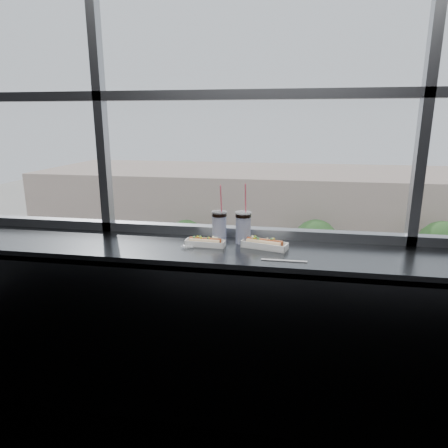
% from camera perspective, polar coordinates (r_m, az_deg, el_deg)
% --- Properties ---
extents(wall_back_lower, '(6.00, 0.00, 6.00)m').
position_cam_1_polar(wall_back_lower, '(2.86, 3.52, -12.41)').
color(wall_back_lower, black).
rests_on(wall_back_lower, ground).
extents(window_glass, '(6.00, 0.00, 6.00)m').
position_cam_1_polar(window_glass, '(2.61, 4.23, 24.54)').
color(window_glass, silver).
rests_on(window_glass, ground).
extents(window_mullions, '(6.00, 0.08, 2.40)m').
position_cam_1_polar(window_mullions, '(2.59, 4.18, 24.61)').
color(window_mullions, gray).
rests_on(window_mullions, ground).
extents(counter, '(6.00, 0.55, 0.06)m').
position_cam_1_polar(counter, '(2.41, 2.95, -4.28)').
color(counter, '#505357').
rests_on(counter, ground).
extents(counter_fascia, '(6.00, 0.04, 1.04)m').
position_cam_1_polar(counter_fascia, '(2.40, 1.98, -18.08)').
color(counter_fascia, '#505357').
rests_on(counter_fascia, ground).
extents(hotdog_tray_left, '(0.25, 0.09, 0.06)m').
position_cam_1_polar(hotdog_tray_left, '(2.45, -2.70, -2.58)').
color(hotdog_tray_left, white).
rests_on(hotdog_tray_left, counter).
extents(hotdog_tray_right, '(0.29, 0.16, 0.07)m').
position_cam_1_polar(hotdog_tray_right, '(2.42, 5.80, -2.83)').
color(hotdog_tray_right, white).
rests_on(hotdog_tray_right, counter).
extents(soda_cup_left, '(0.10, 0.10, 0.36)m').
position_cam_1_polar(soda_cup_left, '(2.54, -0.67, -0.06)').
color(soda_cup_left, white).
rests_on(soda_cup_left, counter).
extents(soda_cup_right, '(0.10, 0.10, 0.38)m').
position_cam_1_polar(soda_cup_right, '(2.49, 2.76, -0.25)').
color(soda_cup_right, white).
rests_on(soda_cup_right, counter).
extents(loose_straw, '(0.25, 0.01, 0.01)m').
position_cam_1_polar(loose_straw, '(2.21, 8.59, -5.19)').
color(loose_straw, white).
rests_on(loose_straw, counter).
extents(wrapper, '(0.09, 0.06, 0.02)m').
position_cam_1_polar(wrapper, '(2.42, -5.27, -3.21)').
color(wrapper, silver).
rests_on(wrapper, counter).
extents(plaza_ground, '(120.00, 120.00, 0.00)m').
position_cam_1_polar(plaza_ground, '(47.80, 9.38, -1.21)').
color(plaza_ground, '#ADA99F').
rests_on(plaza_ground, ground).
extents(street_asphalt, '(80.00, 10.00, 0.06)m').
position_cam_1_polar(street_asphalt, '(25.93, 8.45, -15.22)').
color(street_asphalt, black).
rests_on(street_asphalt, plaza_ground).
extents(far_sidewalk, '(80.00, 6.00, 0.04)m').
position_cam_1_polar(far_sidewalk, '(33.12, 8.91, -8.39)').
color(far_sidewalk, '#ADA99F').
rests_on(far_sidewalk, plaza_ground).
extents(far_building, '(50.00, 14.00, 8.00)m').
position_cam_1_polar(far_building, '(41.49, 9.48, 2.07)').
color(far_building, '#BCA292').
rests_on(far_building, plaza_ground).
extents(car_far_b, '(3.14, 7.08, 2.33)m').
position_cam_1_polar(car_far_b, '(29.12, 15.25, -9.49)').
color(car_far_b, '#B00B40').
rests_on(car_far_b, street_asphalt).
extents(car_near_a, '(3.08, 6.15, 1.97)m').
position_cam_1_polar(car_near_a, '(27.02, -27.71, -13.12)').
color(car_near_a, '#AEBDCB').
rests_on(car_near_a, street_asphalt).
extents(car_near_b, '(3.48, 6.98, 2.24)m').
position_cam_1_polar(car_near_b, '(22.85, -8.35, -16.28)').
color(car_near_b, black).
rests_on(car_near_b, street_asphalt).
extents(car_near_d, '(2.78, 6.35, 2.09)m').
position_cam_1_polar(car_near_d, '(22.56, 23.16, -18.07)').
color(car_near_d, white).
rests_on(car_near_d, street_asphalt).
extents(car_near_c, '(2.62, 5.77, 1.89)m').
position_cam_1_polar(car_near_c, '(22.02, 11.69, -18.29)').
color(car_near_c, '#7E0300').
rests_on(car_near_c, street_asphalt).
extents(pedestrian_a, '(0.85, 0.64, 1.92)m').
position_cam_1_polar(pedestrian_a, '(34.25, -2.16, -5.67)').
color(pedestrian_a, '#66605B').
rests_on(pedestrian_a, far_sidewalk).
extents(pedestrian_b, '(0.83, 0.63, 1.88)m').
position_cam_1_polar(pedestrian_b, '(33.79, 7.63, -6.12)').
color(pedestrian_b, '#66605B').
rests_on(pedestrian_b, far_sidewalk).
extents(tree_left, '(3.16, 3.16, 4.95)m').
position_cam_1_polar(tree_left, '(33.12, -5.45, -2.14)').
color(tree_left, '#47382B').
rests_on(tree_left, far_sidewalk).
extents(tree_center, '(3.48, 3.48, 5.43)m').
position_cam_1_polar(tree_center, '(31.93, 12.94, -2.48)').
color(tree_center, '#47382B').
rests_on(tree_center, far_sidewalk).
extents(tree_right, '(3.65, 3.65, 5.71)m').
position_cam_1_polar(tree_right, '(33.67, 28.73, -2.73)').
color(tree_right, '#47382B').
rests_on(tree_right, far_sidewalk).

